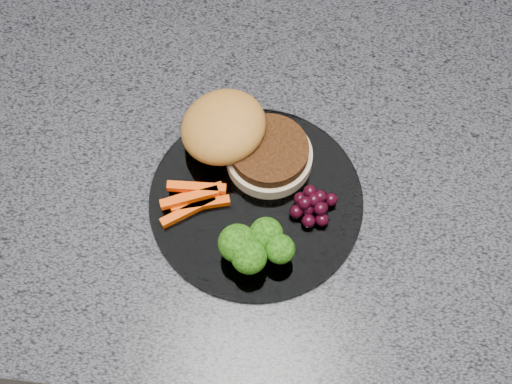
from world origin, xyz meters
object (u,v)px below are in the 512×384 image
at_px(island_cabinet, 317,290).
at_px(grape_bunch, 313,205).
at_px(burger, 240,139).
at_px(plate, 256,200).

xyz_separation_m(island_cabinet, grape_bunch, (-0.04, -0.06, 0.49)).
height_order(burger, grape_bunch, burger).
xyz_separation_m(plate, burger, (-0.03, 0.07, 0.03)).
relative_size(island_cabinet, grape_bunch, 21.38).
height_order(plate, grape_bunch, grape_bunch).
height_order(island_cabinet, burger, burger).
relative_size(plate, grape_bunch, 4.63).
xyz_separation_m(burger, grape_bunch, (0.10, -0.07, -0.01)).
bearing_deg(burger, grape_bunch, -27.13).
relative_size(island_cabinet, plate, 4.62).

